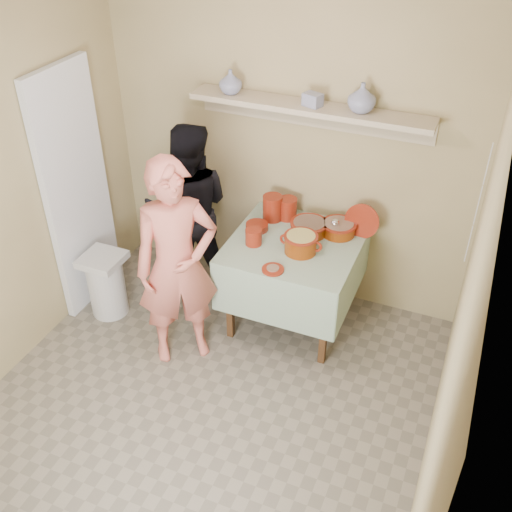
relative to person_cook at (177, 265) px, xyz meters
The scene contains 22 objects.
ground 1.09m from the person_cook, 57.09° to the right, with size 3.50×3.50×0.00m, color #726A5A.
tile_panel 1.14m from the person_cook, 162.20° to the left, with size 0.06×0.70×2.00m, color silver.
plate_stack_a 0.99m from the person_cook, 68.72° to the left, with size 0.16×0.16×0.21m, color maroon.
plate_stack_b 1.09m from the person_cook, 64.54° to the left, with size 0.15×0.15×0.18m, color maroon.
bowl_stack 0.64m from the person_cook, 55.93° to the left, with size 0.13×0.13×0.13m, color maroon.
empty_bowl 0.79m from the person_cook, 67.31° to the left, with size 0.18×0.18×0.05m, color maroon.
propped_lid 1.45m from the person_cook, 42.17° to the left, with size 0.27×0.27×0.02m, color maroon.
vase_right 1.73m from the person_cook, 46.82° to the left, with size 0.20×0.20×0.20m, color navy.
vase_left 1.42m from the person_cook, 91.26° to the left, with size 0.17×0.17×0.18m, color navy.
ceramic_box 1.51m from the person_cook, 58.20° to the left, with size 0.13×0.09×0.09m, color navy.
person_cook is the anchor object (origin of this frame).
person_helper 0.86m from the person_cook, 112.48° to the left, with size 0.74×0.57×1.51m, color black.
room_shell 1.07m from the person_cook, 57.09° to the right, with size 3.04×3.54×2.62m.
serving_table 0.95m from the person_cook, 46.29° to the left, with size 0.97×0.97×0.76m.
cazuela_meat_a 1.09m from the person_cook, 50.27° to the left, with size 0.30×0.30×0.10m.
cazuela_meat_b 1.29m from the person_cook, 45.10° to the left, with size 0.28×0.28×0.10m.
ladle 1.25m from the person_cook, 44.66° to the left, with size 0.08×0.26×0.19m.
cazuela_rice 0.92m from the person_cook, 38.42° to the left, with size 0.33×0.25×0.14m.
front_plate 0.68m from the person_cook, 23.70° to the left, with size 0.16×0.16×0.03m.
wall_shelf 1.48m from the person_cook, 60.41° to the left, with size 1.80×0.25×0.21m.
trash_bin 0.98m from the person_cook, 167.53° to the left, with size 0.32×0.32×0.56m.
electrical_cord 2.10m from the person_cook, 25.10° to the left, with size 0.01×0.05×0.90m.
Camera 1 is at (1.43, -2.33, 3.29)m, focal length 42.00 mm.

